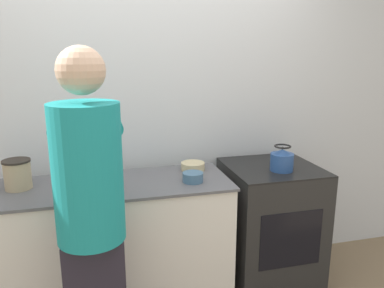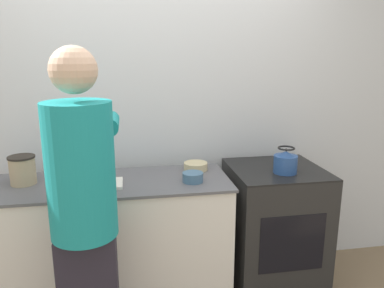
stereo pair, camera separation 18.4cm
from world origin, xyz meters
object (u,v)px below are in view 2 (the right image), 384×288
(oven, at_px, (274,228))
(kettle, at_px, (285,162))
(cutting_board, at_px, (100,184))
(canister_jar, at_px, (23,170))
(bowl_prep, at_px, (196,166))
(knife, at_px, (96,181))
(person, at_px, (84,208))

(oven, distance_m, kettle, 0.54)
(kettle, bearing_deg, cutting_board, 179.90)
(oven, height_order, canister_jar, canister_jar)
(cutting_board, height_order, bowl_prep, bowl_prep)
(oven, xyz_separation_m, bowl_prep, (-0.56, 0.12, 0.47))
(bowl_prep, bearing_deg, cutting_board, -161.61)
(oven, distance_m, canister_jar, 1.78)
(bowl_prep, bearing_deg, kettle, -20.79)
(oven, distance_m, knife, 1.33)
(knife, bearing_deg, cutting_board, -67.52)
(kettle, distance_m, bowl_prep, 0.62)
(knife, bearing_deg, oven, -16.89)
(person, height_order, bowl_prep, person)
(cutting_board, xyz_separation_m, knife, (-0.02, 0.03, 0.01))
(kettle, distance_m, canister_jar, 1.71)
(cutting_board, relative_size, bowl_prep, 1.69)
(oven, relative_size, bowl_prep, 5.46)
(person, xyz_separation_m, kettle, (1.28, 0.46, 0.04))
(knife, height_order, canister_jar, canister_jar)
(cutting_board, height_order, kettle, kettle)
(person, height_order, knife, person)
(canister_jar, bearing_deg, cutting_board, -14.05)
(oven, bearing_deg, bowl_prep, 168.37)
(oven, height_order, person, person)
(person, relative_size, cutting_board, 6.17)
(kettle, xyz_separation_m, bowl_prep, (-0.58, 0.22, -0.07))
(oven, bearing_deg, cutting_board, -175.25)
(kettle, bearing_deg, knife, 178.67)
(cutting_board, bearing_deg, bowl_prep, 18.39)
(cutting_board, distance_m, bowl_prep, 0.69)
(person, xyz_separation_m, canister_jar, (-0.43, 0.58, 0.04))
(cutting_board, relative_size, kettle, 1.58)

